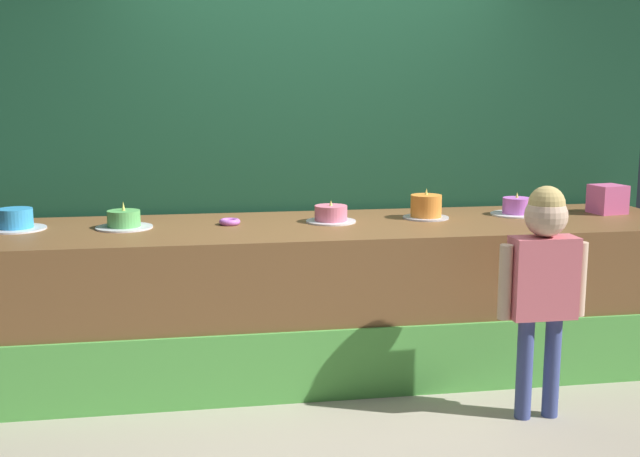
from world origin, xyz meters
The scene contains 11 objects.
ground_plane centered at (0.00, 0.00, 0.00)m, with size 12.00×12.00×0.00m, color #ADA38E.
stage_platform centered at (0.00, 0.51, 0.44)m, with size 4.23×1.04×0.88m.
curtain_backdrop centered at (0.00, 1.12, 1.50)m, with size 4.57×0.08×2.99m, color #19472D.
child_figure centered at (0.90, -0.39, 0.77)m, with size 0.46×0.21×1.19m.
pink_box centered at (1.80, 0.62, 0.97)m, with size 0.19×0.18×0.18m, color pink.
donut centered at (-0.60, 0.59, 0.89)m, with size 0.12×0.12×0.03m, color #CC66D8.
cake_far_left centered at (-1.80, 0.62, 0.93)m, with size 0.33×0.33×0.12m.
cake_left centered at (-1.20, 0.57, 0.92)m, with size 0.32×0.32×0.16m.
cake_center centered at (0.00, 0.58, 0.92)m, with size 0.30×0.30×0.13m.
cake_right centered at (0.60, 0.62, 0.94)m, with size 0.28×0.28×0.19m.
cake_far_right centered at (1.20, 0.65, 0.92)m, with size 0.32×0.32×0.15m.
Camera 1 is at (-0.82, -3.94, 1.66)m, focal length 43.96 mm.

